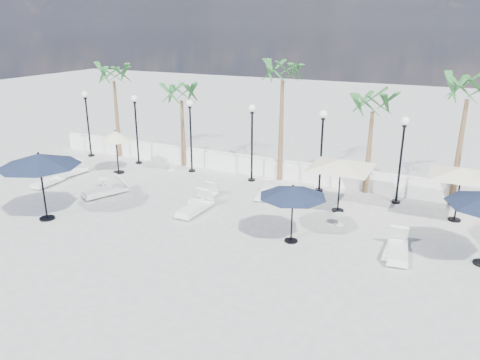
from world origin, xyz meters
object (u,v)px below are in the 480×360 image
at_px(lounger_6, 265,193).
at_px(parasol_cream_small, 116,136).
at_px(lounger_3, 195,207).
at_px(lounger_7, 395,248).
at_px(lounger_2, 48,181).
at_px(lounger_0, 105,190).
at_px(parasol_navy_mid, 293,192).
at_px(parasol_cream_sq_a, 341,160).
at_px(parasol_navy_left, 39,160).
at_px(lounger_5, 398,249).
at_px(lounger_1, 71,172).
at_px(lounger_4, 204,196).
at_px(parasol_cream_sq_b, 462,168).

height_order(lounger_6, parasol_cream_small, parasol_cream_small).
relative_size(lounger_3, lounger_7, 1.19).
bearing_deg(lounger_2, lounger_0, -0.57).
relative_size(lounger_2, parasol_navy_mid, 0.73).
bearing_deg(parasol_navy_mid, parasol_cream_sq_a, 77.83).
distance_m(lounger_7, parasol_navy_left, 13.64).
bearing_deg(lounger_6, lounger_5, -35.46).
relative_size(lounger_3, parasol_cream_small, 0.91).
height_order(lounger_0, lounger_5, lounger_0).
height_order(lounger_0, lounger_1, lounger_0).
bearing_deg(lounger_4, lounger_1, 179.26).
relative_size(lounger_5, lounger_6, 1.21).
distance_m(lounger_5, parasol_cream_sq_a, 4.67).
bearing_deg(parasol_navy_left, lounger_2, 136.41).
xyz_separation_m(lounger_3, parasol_cream_small, (-6.50, 2.96, 1.71)).
relative_size(lounger_5, parasol_cream_sq_a, 0.42).
relative_size(lounger_4, lounger_7, 1.01).
relative_size(parasol_navy_left, parasol_navy_mid, 1.30).
xyz_separation_m(lounger_0, parasol_cream_small, (-1.73, 2.99, 1.71)).
bearing_deg(lounger_4, lounger_6, 36.56).
bearing_deg(parasol_cream_sq_b, lounger_7, -113.47).
bearing_deg(lounger_3, lounger_0, -178.15).
height_order(lounger_4, parasol_navy_left, parasol_navy_left).
distance_m(lounger_1, parasol_cream_small, 2.96).
xyz_separation_m(lounger_0, parasol_navy_mid, (9.29, -0.77, 1.66)).
height_order(lounger_2, parasol_navy_mid, parasol_navy_mid).
bearing_deg(lounger_5, lounger_3, 170.34).
bearing_deg(lounger_6, lounger_2, -170.66).
xyz_separation_m(lounger_4, parasol_navy_mid, (4.89, -2.14, 1.70)).
distance_m(lounger_1, lounger_6, 10.38).
bearing_deg(parasol_navy_left, parasol_navy_mid, 13.86).
bearing_deg(lounger_4, parasol_navy_left, -135.88).
bearing_deg(lounger_7, lounger_2, -179.90).
xyz_separation_m(lounger_7, parasol_cream_small, (-14.54, 3.09, 1.76)).
distance_m(lounger_2, parasol_cream_small, 3.97).
bearing_deg(lounger_6, lounger_7, -34.73).
relative_size(parasol_navy_mid, parasol_cream_sq_a, 0.49).
bearing_deg(lounger_1, parasol_navy_mid, -2.05).
bearing_deg(lounger_5, lounger_0, 171.25).
relative_size(lounger_3, parasol_navy_mid, 0.87).
height_order(lounger_1, parasol_cream_small, parasol_cream_small).
bearing_deg(lounger_0, lounger_5, 22.82).
height_order(lounger_3, parasol_cream_sq_b, parasol_cream_sq_b).
bearing_deg(parasol_navy_mid, lounger_4, 156.41).
height_order(lounger_2, lounger_5, lounger_5).
bearing_deg(parasol_cream_sq_b, lounger_6, -173.65).
xyz_separation_m(lounger_3, lounger_7, (8.04, -0.14, -0.04)).
relative_size(lounger_0, lounger_3, 1.04).
bearing_deg(lounger_4, lounger_3, -74.27).
bearing_deg(lounger_3, parasol_navy_mid, -8.56).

